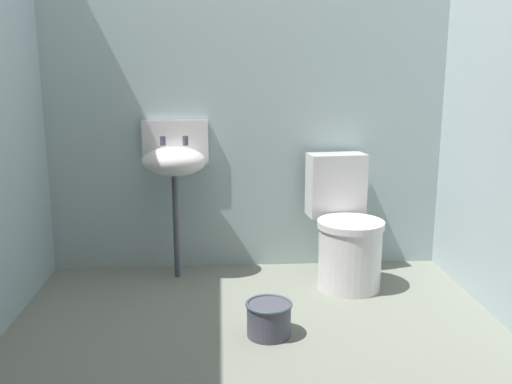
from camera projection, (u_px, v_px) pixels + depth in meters
name	position (u px, v px, depth m)	size (l,w,h in m)	color
ground_plane	(260.00, 355.00, 2.70)	(2.97, 2.72, 0.08)	slate
wall_back	(247.00, 87.00, 3.61)	(2.97, 0.10, 2.39)	#9EB4B2
toilet_near_wall	(345.00, 233.00, 3.44)	(0.44, 0.63, 0.78)	silver
sink	(174.00, 160.00, 3.47)	(0.42, 0.35, 0.99)	#444653
bucket	(269.00, 318.00, 2.79)	(0.24, 0.24, 0.17)	#444653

